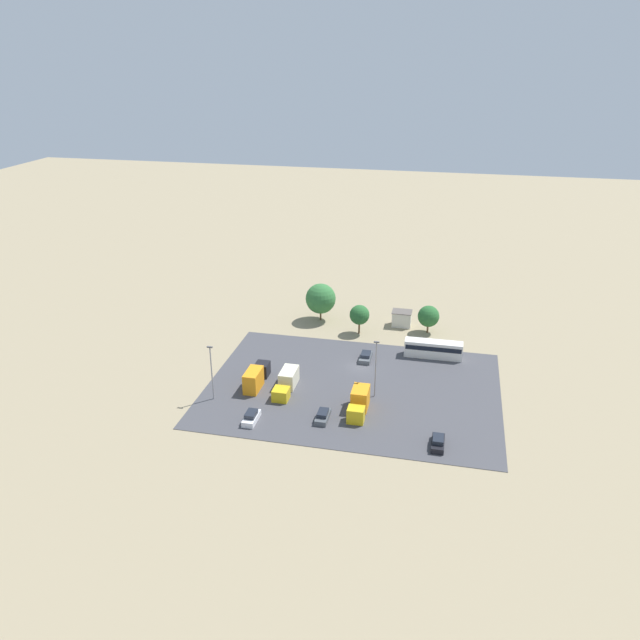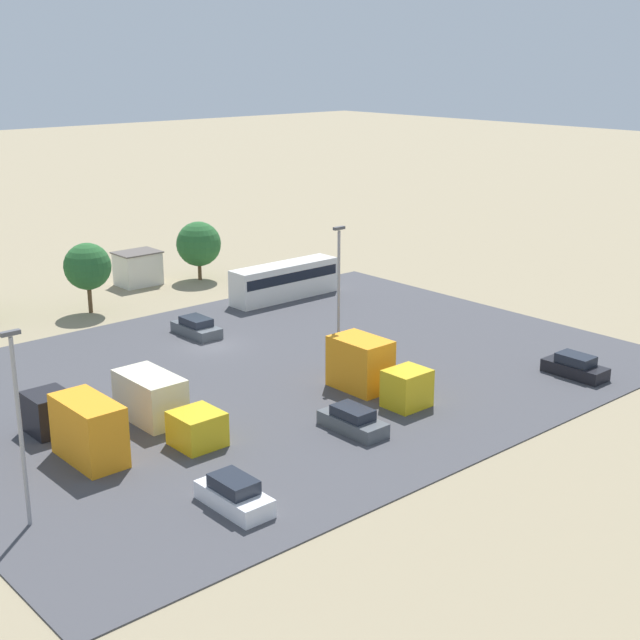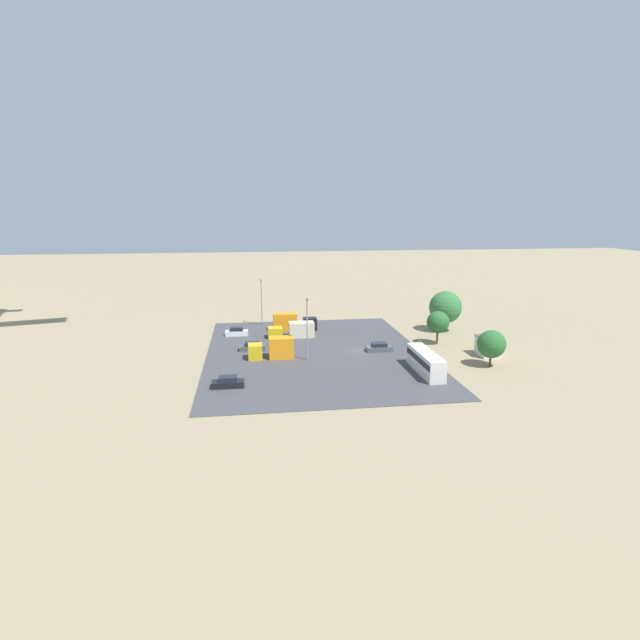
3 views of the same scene
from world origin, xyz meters
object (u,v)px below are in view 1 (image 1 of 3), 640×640
shed_building (402,318)px  bus (433,349)px  parked_car_1 (323,416)px  parked_car_2 (438,442)px  parked_truck_0 (287,382)px  parked_car_0 (251,417)px  parked_car_3 (366,357)px  parked_truck_1 (256,377)px  parked_truck_2 (359,403)px

shed_building → bus: size_ratio=0.38×
parked_car_1 → parked_car_2: parked_car_2 is taller
parked_car_1 → parked_truck_0: (7.93, -7.89, 0.69)m
parked_car_2 → parked_truck_0: (25.64, -11.27, 0.66)m
parked_car_0 → parked_car_2: 28.36m
bus → parked_car_1: size_ratio=2.43×
shed_building → parked_truck_0: bearing=62.0°
shed_building → parked_car_2: 42.95m
parked_car_2 → parked_truck_0: 28.02m
parked_car_3 → parked_truck_1: parked_truck_1 is taller
parked_car_2 → parked_truck_0: bearing=156.3°
shed_building → parked_truck_2: bearing=84.7°
parked_truck_0 → parked_truck_1: 5.43m
shed_building → parked_car_3: 17.84m
parked_truck_2 → parked_car_2: bearing=151.5°
bus → parked_car_0: bus is taller
parked_truck_1 → parked_car_2: bearing=-20.1°
parked_car_1 → parked_car_2: size_ratio=1.00×
parked_car_0 → parked_truck_1: parked_truck_1 is taller
bus → parked_car_2: bearing=4.4°
bus → parked_car_2: size_ratio=2.43×
parked_truck_0 → parked_truck_2: (-13.01, 4.42, 0.27)m
parked_car_2 → parked_truck_1: bearing=159.9°
bus → parked_truck_2: bearing=-25.6°
parked_truck_1 → parked_truck_2: 18.97m
bus → parked_car_1: bearing=-31.6°
parked_car_3 → parked_truck_1: (16.81, 13.42, 0.98)m
parked_truck_2 → parked_truck_1: bearing=-13.8°
parked_car_1 → parked_truck_1: (13.35, -7.98, 0.98)m
parked_car_0 → parked_truck_2: bearing=22.0°
parked_car_1 → parked_car_2: 18.03m
parked_car_0 → parked_truck_0: size_ratio=0.50×
parked_car_1 → parked_car_3: size_ratio=0.99×
parked_car_2 → parked_truck_1: parked_truck_1 is taller
parked_car_3 → parked_truck_2: (-1.62, 17.93, 0.97)m
parked_car_2 → parked_truck_1: 33.09m
parked_car_0 → parked_car_3: parked_car_0 is taller
parked_car_1 → parked_truck_2: bearing=34.3°
parked_car_0 → parked_car_1: bearing=15.1°
parked_car_0 → parked_truck_2: 16.98m
bus → parked_car_3: 12.71m
parked_car_0 → parked_truck_2: size_ratio=0.59×
shed_building → parked_truck_0: shed_building is taller
bus → parked_truck_0: 29.19m
parked_truck_0 → parked_truck_1: bearing=-1.0°
parked_car_0 → parked_truck_1: (2.70, -10.85, 0.91)m
bus → parked_truck_2: parked_truck_2 is taller
parked_truck_1 → parked_truck_0: bearing=-1.0°
parked_truck_0 → bus: bearing=-143.5°
parked_truck_2 → parked_car_3: bearing=-84.8°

